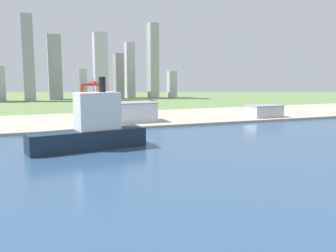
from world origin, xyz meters
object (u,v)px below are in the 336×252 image
object	(u,v)px
port_crane_red	(91,91)
warehouse_main	(130,112)
warehouse_annex	(264,111)
cargo_ship	(91,129)

from	to	relation	value
port_crane_red	warehouse_main	size ratio (longest dim) A/B	0.78
port_crane_red	warehouse_annex	distance (m)	198.50
cargo_ship	port_crane_red	bearing A→B (deg)	80.51
cargo_ship	warehouse_annex	xyz separation A→B (m)	(212.60, 101.11, -5.11)
cargo_ship	warehouse_main	size ratio (longest dim) A/B	1.60
port_crane_red	warehouse_annex	size ratio (longest dim) A/B	1.11
warehouse_main	warehouse_annex	world-z (taller)	warehouse_main
warehouse_main	warehouse_annex	xyz separation A→B (m)	(154.84, -12.92, -3.39)
warehouse_main	cargo_ship	bearing A→B (deg)	-116.86
warehouse_annex	port_crane_red	bearing A→B (deg)	158.62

